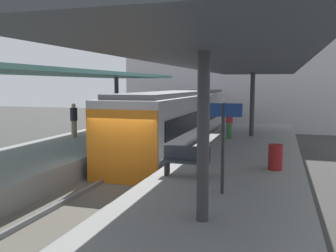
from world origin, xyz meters
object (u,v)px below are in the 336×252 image
object	(u,v)px
passenger_mid_platform	(229,122)
platform_sign	(223,128)
platform_bench	(186,160)
litter_bin	(275,157)
commuter_train	(181,120)
passenger_near_bench	(74,120)

from	to	relation	value
passenger_mid_platform	platform_sign	bearing A→B (deg)	-83.41
platform_bench	litter_bin	size ratio (longest dim) A/B	1.75
commuter_train	passenger_near_bench	distance (m)	5.65
platform_sign	platform_bench	bearing A→B (deg)	130.97
litter_bin	commuter_train	bearing A→B (deg)	123.79
commuter_train	passenger_mid_platform	world-z (taller)	commuter_train
commuter_train	passenger_near_bench	bearing A→B (deg)	-148.00
platform_bench	litter_bin	world-z (taller)	platform_bench
commuter_train	platform_bench	distance (m)	9.54
platform_sign	commuter_train	bearing A→B (deg)	110.09
commuter_train	litter_bin	size ratio (longest dim) A/B	19.85
commuter_train	platform_sign	size ratio (longest dim) A/B	7.19
commuter_train	platform_sign	xyz separation A→B (m)	(3.90, -10.66, 0.90)
platform_bench	platform_sign	world-z (taller)	platform_sign
passenger_near_bench	passenger_mid_platform	world-z (taller)	passenger_near_bench
litter_bin	passenger_near_bench	size ratio (longest dim) A/B	0.47
litter_bin	passenger_mid_platform	world-z (taller)	passenger_mid_platform
platform_bench	platform_sign	size ratio (longest dim) A/B	0.63
commuter_train	litter_bin	world-z (taller)	commuter_train
commuter_train	platform_sign	bearing A→B (deg)	-69.91
platform_bench	passenger_mid_platform	bearing A→B (deg)	88.50
platform_sign	passenger_mid_platform	xyz separation A→B (m)	(-1.08, 9.38, -0.82)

